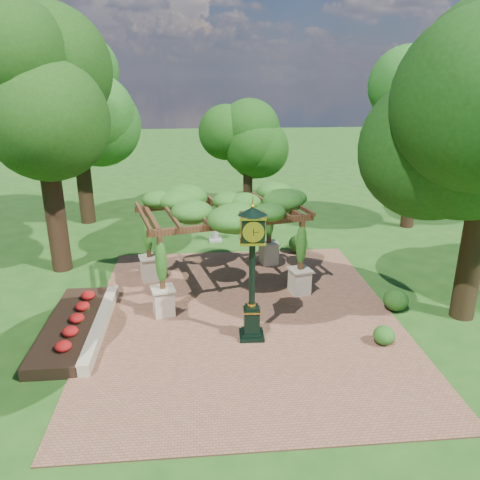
{
  "coord_description": "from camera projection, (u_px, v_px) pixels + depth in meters",
  "views": [
    {
      "loc": [
        -1.39,
        -12.84,
        7.64
      ],
      "look_at": [
        0.0,
        2.5,
        2.2
      ],
      "focal_mm": 35.0,
      "sensor_mm": 36.0,
      "label": 1
    }
  ],
  "objects": [
    {
      "name": "tree_east_far",
      "position": [
        421.0,
        104.0,
        22.9
      ],
      "size": [
        4.59,
        4.59,
        9.18
      ],
      "color": "#301D12",
      "rests_on": "ground"
    },
    {
      "name": "border_wall",
      "position": [
        101.0,
        325.0,
        14.73
      ],
      "size": [
        0.35,
        5.0,
        0.4
      ],
      "primitive_type": "cube",
      "color": "#C6B793",
      "rests_on": "ground"
    },
    {
      "name": "shrub_front",
      "position": [
        384.0,
        335.0,
        13.92
      ],
      "size": [
        0.81,
        0.81,
        0.57
      ],
      "primitive_type": "ellipsoid",
      "rotation": [
        0.0,
        0.0,
        -0.32
      ],
      "color": "#245919",
      "rests_on": "brick_plaza"
    },
    {
      "name": "sundial",
      "position": [
        215.0,
        231.0,
        22.69
      ],
      "size": [
        0.64,
        0.64,
        1.1
      ],
      "rotation": [
        0.0,
        0.0,
        0.05
      ],
      "color": "#9A9A92",
      "rests_on": "ground"
    },
    {
      "name": "shrub_mid",
      "position": [
        396.0,
        300.0,
        15.91
      ],
      "size": [
        1.03,
        1.03,
        0.76
      ],
      "primitive_type": "ellipsoid",
      "rotation": [
        0.0,
        0.0,
        0.27
      ],
      "color": "#1E4914",
      "rests_on": "brick_plaza"
    },
    {
      "name": "pedestal_clock",
      "position": [
        252.0,
        262.0,
        13.55
      ],
      "size": [
        0.86,
        0.86,
        4.22
      ],
      "rotation": [
        0.0,
        0.0,
        -0.04
      ],
      "color": "black",
      "rests_on": "brick_plaza"
    },
    {
      "name": "shrub_back",
      "position": [
        299.0,
        244.0,
        21.14
      ],
      "size": [
        1.02,
        1.02,
        0.81
      ],
      "primitive_type": "ellipsoid",
      "rotation": [
        0.0,
        0.0,
        -0.14
      ],
      "color": "#2E671E",
      "rests_on": "brick_plaza"
    },
    {
      "name": "pergola",
      "position": [
        221.0,
        211.0,
        16.88
      ],
      "size": [
        6.51,
        4.9,
        3.66
      ],
      "rotation": [
        0.0,
        0.0,
        0.24
      ],
      "color": "beige",
      "rests_on": "brick_plaza"
    },
    {
      "name": "brick_plaza",
      "position": [
        244.0,
        316.0,
        15.65
      ],
      "size": [
        10.0,
        12.0,
        0.04
      ],
      "primitive_type": "cube",
      "color": "brown",
      "rests_on": "ground"
    },
    {
      "name": "tree_north",
      "position": [
        248.0,
        143.0,
        27.06
      ],
      "size": [
        3.92,
        3.92,
        5.75
      ],
      "color": "#2F1F13",
      "rests_on": "ground"
    },
    {
      "name": "tree_west_near",
      "position": [
        39.0,
        91.0,
        17.17
      ],
      "size": [
        4.48,
        4.48,
        10.34
      ],
      "color": "#352015",
      "rests_on": "ground"
    },
    {
      "name": "ground",
      "position": [
        247.0,
        332.0,
        14.72
      ],
      "size": [
        120.0,
        120.0,
        0.0
      ],
      "primitive_type": "plane",
      "color": "#1E4714",
      "rests_on": "ground"
    },
    {
      "name": "tree_west_far",
      "position": [
        75.0,
        98.0,
        23.57
      ],
      "size": [
        4.14,
        4.14,
        9.61
      ],
      "color": "#2F2112",
      "rests_on": "ground"
    },
    {
      "name": "flower_bed",
      "position": [
        71.0,
        327.0,
        14.66
      ],
      "size": [
        1.5,
        5.0,
        0.36
      ],
      "primitive_type": "cube",
      "color": "red",
      "rests_on": "ground"
    }
  ]
}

